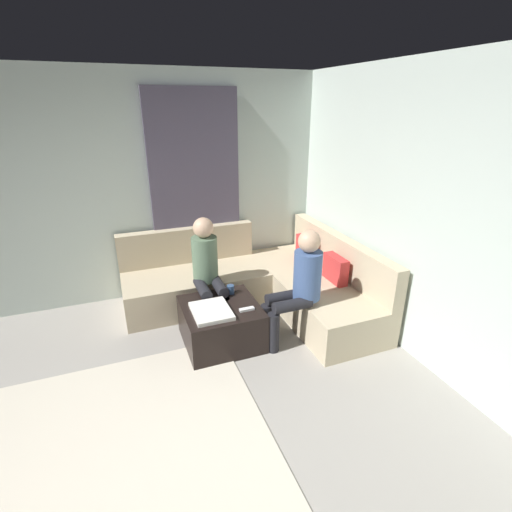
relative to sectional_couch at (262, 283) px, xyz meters
name	(u,v)px	position (x,y,z in m)	size (l,w,h in m)	color
wall_back	(504,247)	(2.08, 1.06, 1.07)	(6.00, 0.12, 2.70)	silver
wall_left	(82,195)	(-0.86, -1.88, 1.07)	(0.12, 6.00, 2.70)	silver
curtain_panel	(196,196)	(-0.76, -0.58, 0.97)	(0.06, 1.10, 2.50)	#595166
area_rug	(118,483)	(1.88, -1.78, -0.27)	(2.60, 2.20, 0.01)	beige
sectional_couch	(262,283)	(0.00, 0.00, 0.00)	(2.10, 2.55, 0.87)	#C6B593
ottoman	(221,324)	(0.58, -0.69, -0.07)	(0.76, 0.76, 0.42)	black
folded_blanket	(211,311)	(0.68, -0.81, 0.16)	(0.44, 0.36, 0.04)	white
coffee_mug	(231,289)	(0.36, -0.51, 0.19)	(0.08, 0.08, 0.10)	#334C72
game_remote	(247,309)	(0.76, -0.47, 0.15)	(0.05, 0.15, 0.02)	white
person_on_couch_back	(298,283)	(0.84, 0.06, 0.38)	(0.30, 0.60, 1.20)	black
person_on_couch_side	(207,268)	(0.15, -0.70, 0.38)	(0.60, 0.30, 1.20)	black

